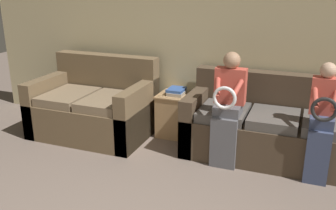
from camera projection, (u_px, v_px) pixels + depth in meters
wall_back at (216, 38)px, 4.69m from camera, size 6.81×0.06×2.55m
couch_main at (274, 129)px, 4.29m from camera, size 2.01×0.86×0.93m
couch_side at (95, 108)px, 4.95m from camera, size 1.49×0.99×1.00m
child_left_seated at (228, 105)px, 4.03m from camera, size 0.34×0.38×1.25m
child_right_seated at (322, 117)px, 3.71m from camera, size 0.27×0.37×1.21m
side_shelf at (177, 114)px, 4.91m from camera, size 0.47×0.45×0.56m
book_stack at (177, 91)px, 4.81m from camera, size 0.22×0.26×0.08m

